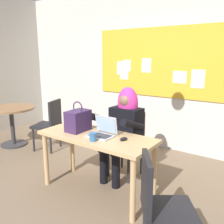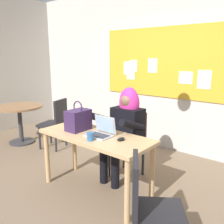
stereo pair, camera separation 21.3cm
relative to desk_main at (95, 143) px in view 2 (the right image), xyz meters
The scene contains 12 objects.
ground_plane 0.66m from the desk_main, 161.40° to the right, with size 24.00×24.00×0.00m, color #75604C.
wall_back_bulletin 2.11m from the desk_main, 94.08° to the left, with size 6.50×2.12×2.92m.
desk_main is the anchor object (origin of this frame).
chair_at_desk 0.68m from the desk_main, 86.08° to the left, with size 0.43×0.43×0.91m.
person_costumed 0.54m from the desk_main, 85.62° to the left, with size 0.60×0.61×1.26m.
laptop 0.17m from the desk_main, 21.55° to the left, with size 0.31×0.25×0.22m.
computer_mouse 0.39m from the desk_main, ahead, with size 0.06×0.10×0.03m, color black.
handbag 0.38m from the desk_main, behind, with size 0.20×0.30×0.38m.
coffee_mug 0.26m from the desk_main, 61.66° to the right, with size 0.08×0.08×0.10m, color #336099.
side_table_round 2.37m from the desk_main, behind, with size 0.86×0.86×0.73m.
chair_spare_by_window 1.69m from the desk_main, 158.11° to the left, with size 0.53×0.53×0.91m.
chair_extra_corner 1.19m from the desk_main, 26.27° to the right, with size 0.58×0.58×0.92m.
Camera 2 is at (2.07, -1.99, 1.68)m, focal length 39.34 mm.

